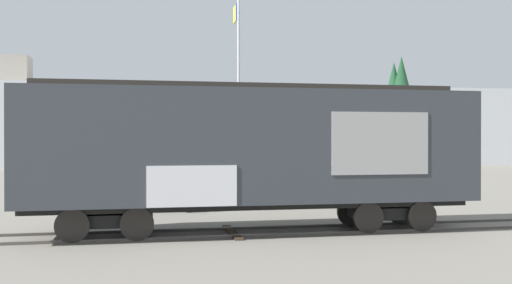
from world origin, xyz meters
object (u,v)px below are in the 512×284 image
object	(u,v)px
freight_car	(253,149)
parked_car_blue	(146,189)
flagpole	(238,71)
parked_car_silver	(295,187)

from	to	relation	value
freight_car	parked_car_blue	distance (m)	7.12
flagpole	parked_car_silver	bearing A→B (deg)	-61.92
freight_car	parked_car_blue	size ratio (longest dim) A/B	2.70
freight_car	parked_car_silver	xyz separation A→B (m)	(2.91, 6.38, -1.68)
parked_car_blue	parked_car_silver	distance (m)	6.05
parked_car_silver	flagpole	bearing A→B (deg)	118.08
flagpole	parked_car_blue	distance (m)	7.60
flagpole	parked_car_blue	world-z (taller)	flagpole
parked_car_blue	flagpole	bearing A→B (deg)	41.94
parked_car_blue	parked_car_silver	world-z (taller)	parked_car_silver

